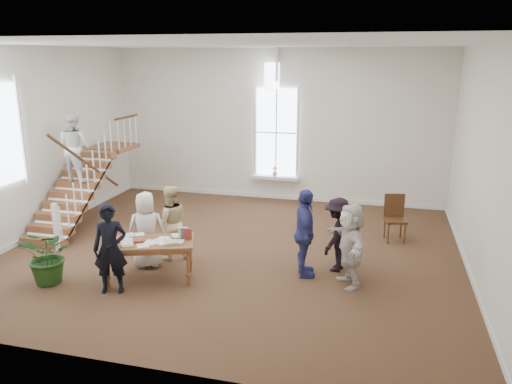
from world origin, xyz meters
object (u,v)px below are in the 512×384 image
(police_officer, at_px, (110,249))
(side_chair, at_px, (395,215))
(woman_cluster_c, at_px, (350,245))
(person_yellow, at_px, (170,223))
(floor_plant, at_px, (49,256))
(woman_cluster_b, at_px, (337,235))
(elderly_woman, at_px, (147,230))
(woman_cluster_a, at_px, (305,233))
(library_table, at_px, (149,245))

(police_officer, xyz_separation_m, side_chair, (5.09, 4.14, -0.22))
(police_officer, xyz_separation_m, woman_cluster_c, (4.24, 1.39, -0.04))
(person_yellow, bearing_deg, floor_plant, 10.99)
(woman_cluster_b, bearing_deg, police_officer, -46.22)
(elderly_woman, relative_size, floor_plant, 1.43)
(woman_cluster_b, relative_size, floor_plant, 1.37)
(person_yellow, relative_size, woman_cluster_b, 1.06)
(woman_cluster_a, distance_m, floor_plant, 4.95)
(floor_plant, bearing_deg, woman_cluster_c, 13.77)
(woman_cluster_a, height_order, woman_cluster_c, woman_cluster_a)
(woman_cluster_b, bearing_deg, floor_plant, -52.77)
(floor_plant, relative_size, side_chair, 1.00)
(floor_plant, bearing_deg, person_yellow, 44.59)
(elderly_woman, distance_m, woman_cluster_c, 4.14)
(library_table, relative_size, elderly_woman, 1.19)
(police_officer, distance_m, floor_plant, 1.38)
(police_officer, xyz_separation_m, person_yellow, (0.40, 1.75, -0.04))
(woman_cluster_b, height_order, floor_plant, woman_cluster_b)
(woman_cluster_a, bearing_deg, elderly_woman, 81.82)
(library_table, distance_m, police_officer, 0.80)
(woman_cluster_c, bearing_deg, woman_cluster_b, -179.73)
(elderly_woman, bearing_deg, side_chair, -171.48)
(elderly_woman, height_order, woman_cluster_b, elderly_woman)
(woman_cluster_c, bearing_deg, library_table, -103.34)
(elderly_woman, distance_m, woman_cluster_a, 3.25)
(police_officer, relative_size, woman_cluster_b, 1.11)
(woman_cluster_b, bearing_deg, elderly_woman, -61.97)
(library_table, relative_size, side_chair, 1.71)
(person_yellow, bearing_deg, library_table, 59.26)
(woman_cluster_a, bearing_deg, side_chair, -48.80)
(elderly_woman, distance_m, woman_cluster_b, 3.92)
(elderly_woman, xyz_separation_m, person_yellow, (0.30, 0.50, 0.01))
(library_table, distance_m, person_yellow, 1.11)
(elderly_woman, height_order, woman_cluster_c, woman_cluster_c)
(side_chair, bearing_deg, police_officer, -153.73)
(elderly_woman, xyz_separation_m, woman_cluster_a, (3.24, 0.34, 0.09))
(floor_plant, bearing_deg, woman_cluster_b, 20.90)
(woman_cluster_b, height_order, woman_cluster_c, woman_cluster_c)
(woman_cluster_b, bearing_deg, library_table, -51.81)
(person_yellow, xyz_separation_m, floor_plant, (-1.75, -1.72, -0.26))
(library_table, distance_m, elderly_woman, 0.70)
(woman_cluster_a, distance_m, woman_cluster_c, 0.93)
(library_table, relative_size, woman_cluster_a, 1.07)
(elderly_woman, relative_size, woman_cluster_a, 0.90)
(library_table, xyz_separation_m, elderly_woman, (-0.36, 0.60, 0.08))
(floor_plant, bearing_deg, side_chair, 32.59)
(library_table, bearing_deg, woman_cluster_a, -0.77)
(elderly_woman, relative_size, woman_cluster_c, 0.98)
(police_officer, bearing_deg, floor_plant, 160.36)
(woman_cluster_b, bearing_deg, woman_cluster_c, 41.10)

